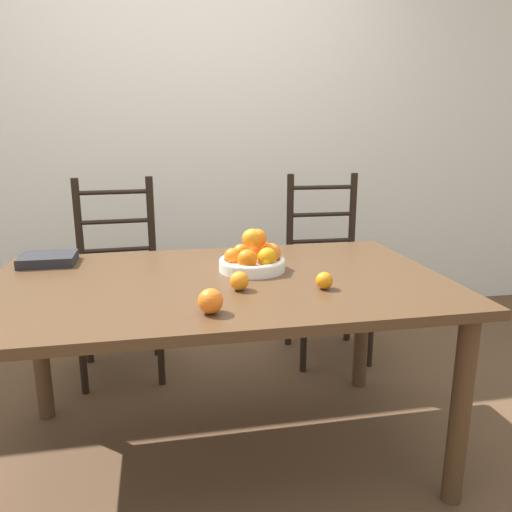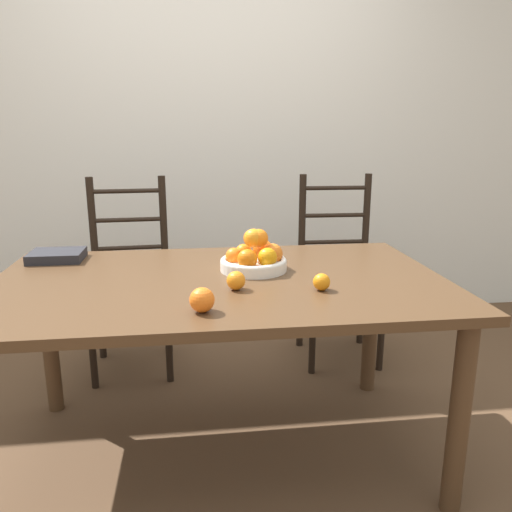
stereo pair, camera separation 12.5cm
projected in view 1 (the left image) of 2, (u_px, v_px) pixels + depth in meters
ground_plane at (224, 452)px, 2.05m from camera, size 12.00×12.00×0.00m
wall_back at (188, 127)px, 3.23m from camera, size 8.00×0.06×2.60m
dining_table at (221, 301)px, 1.89m from camera, size 1.69×1.01×0.74m
fruit_bowl at (254, 257)px, 1.97m from camera, size 0.26×0.26×0.17m
orange_loose_0 at (324, 281)px, 1.74m from camera, size 0.06×0.06×0.06m
orange_loose_1 at (239, 281)px, 1.73m from camera, size 0.07×0.07×0.07m
orange_loose_2 at (211, 301)px, 1.51m from camera, size 0.08×0.08×0.08m
chair_left at (119, 284)px, 2.64m from camera, size 0.44×0.42×1.04m
chair_right at (327, 272)px, 2.86m from camera, size 0.43×0.41×1.04m
book_stack at (48, 259)px, 2.07m from camera, size 0.22×0.18×0.04m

